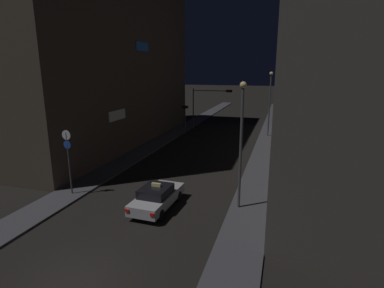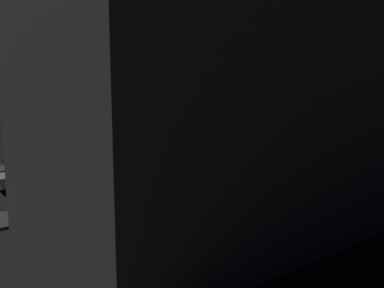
{
  "view_description": "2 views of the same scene",
  "coord_description": "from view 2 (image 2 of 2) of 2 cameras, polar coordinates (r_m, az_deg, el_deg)",
  "views": [
    {
      "loc": [
        7.44,
        -8.72,
        8.16
      ],
      "look_at": [
        -0.13,
        16.56,
        1.68
      ],
      "focal_mm": 28.62,
      "sensor_mm": 36.0,
      "label": 1
    },
    {
      "loc": [
        24.94,
        -0.31,
        6.08
      ],
      "look_at": [
        1.25,
        17.9,
        1.64
      ],
      "focal_mm": 38.81,
      "sensor_mm": 36.0,
      "label": 2
    }
  ],
  "objects": [
    {
      "name": "traffic_light_overhead",
      "position": [
        42.25,
        12.02,
        5.54
      ],
      "size": [
        5.4,
        0.42,
        5.58
      ],
      "color": "#47474C",
      "rests_on": "ground_plane"
    },
    {
      "name": "building_facade_left",
      "position": [
        44.12,
        -7.8,
        15.19
      ],
      "size": [
        11.99,
        28.85,
        22.64
      ],
      "color": "#473D33",
      "rests_on": "ground_plane"
    },
    {
      "name": "sidewalk_right",
      "position": [
        38.1,
        21.77,
        -1.25
      ],
      "size": [
        2.29,
        68.27,
        0.13
      ],
      "primitive_type": "cube",
      "color": "#424247",
      "rests_on": "ground_plane"
    },
    {
      "name": "sidewalk_left",
      "position": [
        45.17,
        8.82,
        0.69
      ],
      "size": [
        2.29,
        68.27,
        0.13
      ],
      "primitive_type": "cube",
      "color": "#424247",
      "rests_on": "ground_plane"
    },
    {
      "name": "taxi",
      "position": [
        25.98,
        -20.55,
        -3.97
      ],
      "size": [
        1.99,
        4.52,
        1.62
      ],
      "color": "#B7B7BC",
      "rests_on": "ground_plane"
    },
    {
      "name": "street_lamp_near_block",
      "position": [
        21.52,
        -13.99,
        3.94
      ],
      "size": [
        0.38,
        0.38,
        7.38
      ],
      "color": "#47474C",
      "rests_on": "sidewalk_right"
    },
    {
      "name": "sign_pole_left",
      "position": [
        31.66,
        -23.7,
        1.64
      ],
      "size": [
        0.62,
        0.1,
        4.28
      ],
      "color": "#47474C",
      "rests_on": "sidewalk_left"
    },
    {
      "name": "traffic_light_left_kerb",
      "position": [
        41.01,
        6.34,
        3.64
      ],
      "size": [
        0.8,
        0.42,
        3.74
      ],
      "color": "#47474C",
      "rests_on": "ground_plane"
    },
    {
      "name": "street_lamp_far_block",
      "position": [
        35.44,
        19.85,
        6.13
      ],
      "size": [
        0.43,
        0.43,
        7.73
      ],
      "color": "#47474C",
      "rests_on": "sidewalk_right"
    }
  ]
}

